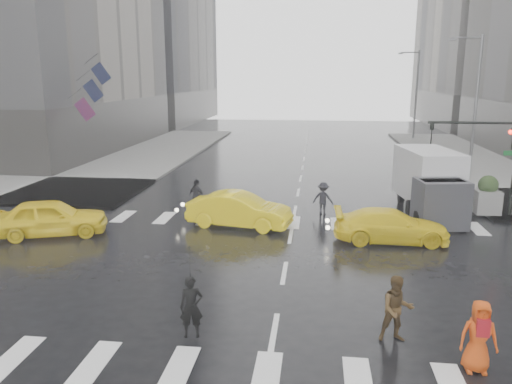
# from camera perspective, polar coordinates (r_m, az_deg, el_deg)

# --- Properties ---
(ground) EXTENTS (120.00, 120.00, 0.00)m
(ground) POSITION_cam_1_polar(r_m,az_deg,el_deg) (17.03, 3.25, -9.21)
(ground) COLOR black
(ground) RESTS_ON ground
(sidewalk_nw) EXTENTS (35.00, 35.00, 0.15)m
(sidewalk_nw) POSITION_cam_1_polar(r_m,az_deg,el_deg) (39.54, -24.35, 2.64)
(sidewalk_nw) COLOR slate
(sidewalk_nw) RESTS_ON ground
(road_markings) EXTENTS (18.00, 48.00, 0.01)m
(road_markings) POSITION_cam_1_polar(r_m,az_deg,el_deg) (17.03, 3.25, -9.19)
(road_markings) COLOR silver
(road_markings) RESTS_ON ground
(traffic_signal_pole) EXTENTS (4.45, 0.42, 4.50)m
(traffic_signal_pole) POSITION_cam_1_polar(r_m,az_deg,el_deg) (25.28, 25.53, 4.45)
(traffic_signal_pole) COLOR black
(traffic_signal_pole) RESTS_ON ground
(street_lamp_near) EXTENTS (2.15, 0.22, 9.00)m
(street_lamp_near) POSITION_cam_1_polar(r_m,az_deg,el_deg) (35.19, 23.64, 9.57)
(street_lamp_near) COLOR #59595B
(street_lamp_near) RESTS_ON ground
(street_lamp_far) EXTENTS (2.15, 0.22, 9.00)m
(street_lamp_far) POSITION_cam_1_polar(r_m,az_deg,el_deg) (54.66, 17.72, 10.92)
(street_lamp_far) COLOR #59595B
(street_lamp_far) RESTS_ON ground
(planter_west) EXTENTS (1.10, 1.10, 1.80)m
(planter_west) POSITION_cam_1_polar(r_m,az_deg,el_deg) (25.28, 20.59, -0.26)
(planter_west) COLOR slate
(planter_west) RESTS_ON ground
(planter_mid) EXTENTS (1.10, 1.10, 1.80)m
(planter_mid) POSITION_cam_1_polar(r_m,az_deg,el_deg) (25.84, 24.90, -0.37)
(planter_mid) COLOR slate
(planter_mid) RESTS_ON ground
(flag_cluster) EXTENTS (2.87, 3.06, 4.69)m
(flag_cluster) POSITION_cam_1_polar(r_m,az_deg,el_deg) (37.81, -18.52, 11.20)
(flag_cluster) COLOR #59595B
(flag_cluster) RESTS_ON ground
(pedestrian_black) EXTENTS (1.15, 1.17, 2.43)m
(pedestrian_black) POSITION_cam_1_polar(r_m,az_deg,el_deg) (12.63, -7.51, -9.52)
(pedestrian_black) COLOR black
(pedestrian_black) RESTS_ON ground
(pedestrian_brown) EXTENTS (0.90, 0.74, 1.71)m
(pedestrian_brown) POSITION_cam_1_polar(r_m,az_deg,el_deg) (13.11, 15.81, -12.76)
(pedestrian_brown) COLOR #443118
(pedestrian_brown) RESTS_ON ground
(pedestrian_orange) EXTENTS (0.83, 0.55, 1.68)m
(pedestrian_orange) POSITION_cam_1_polar(r_m,az_deg,el_deg) (12.50, 24.11, -14.81)
(pedestrian_orange) COLOR #C7410E
(pedestrian_orange) RESTS_ON ground
(pedestrian_far_a) EXTENTS (1.10, 0.95, 1.61)m
(pedestrian_far_a) POSITION_cam_1_polar(r_m,az_deg,el_deg) (24.24, -6.78, -0.48)
(pedestrian_far_a) COLOR black
(pedestrian_far_a) RESTS_ON ground
(pedestrian_far_b) EXTENTS (1.12, 0.81, 1.56)m
(pedestrian_far_b) POSITION_cam_1_polar(r_m,az_deg,el_deg) (23.93, 7.68, -0.74)
(pedestrian_far_b) COLOR black
(pedestrian_far_b) RESTS_ON ground
(taxi_front) EXTENTS (4.82, 3.20, 1.53)m
(taxi_front) POSITION_cam_1_polar(r_m,az_deg,el_deg) (22.30, -22.43, -2.71)
(taxi_front) COLOR yellow
(taxi_front) RESTS_ON ground
(taxi_mid) EXTENTS (4.75, 2.37, 1.50)m
(taxi_mid) POSITION_cam_1_polar(r_m,az_deg,el_deg) (21.83, -1.92, -2.07)
(taxi_mid) COLOR yellow
(taxi_mid) RESTS_ON ground
(taxi_rear) EXTENTS (4.03, 1.93, 1.31)m
(taxi_rear) POSITION_cam_1_polar(r_m,az_deg,el_deg) (20.60, 15.18, -3.74)
(taxi_rear) COLOR yellow
(taxi_rear) RESTS_ON ground
(box_truck) EXTENTS (2.15, 5.72, 3.04)m
(box_truck) POSITION_cam_1_polar(r_m,az_deg,el_deg) (24.73, 19.36, 1.07)
(box_truck) COLOR silver
(box_truck) RESTS_ON ground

